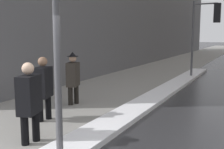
{
  "coord_description": "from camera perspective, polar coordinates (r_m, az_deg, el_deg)",
  "views": [
    {
      "loc": [
        3.25,
        -3.08,
        2.2
      ],
      "look_at": [
        -0.4,
        4.0,
        1.05
      ],
      "focal_mm": 45.0,
      "sensor_mm": 36.0,
      "label": 1
    }
  ],
  "objects": [
    {
      "name": "pedestrian_with_shoulder_bag",
      "position": [
        5.84,
        -16.43,
        -4.83
      ],
      "size": [
        0.46,
        0.77,
        1.65
      ],
      "rotation": [
        0.0,
        0.0,
        -1.27
      ],
      "color": "black",
      "rests_on": "ground"
    },
    {
      "name": "snow_bank_curb",
      "position": [
        10.26,
        9.68,
        -3.92
      ],
      "size": [
        0.84,
        15.71,
        0.13
      ],
      "color": "white",
      "rests_on": "ground"
    },
    {
      "name": "pedestrian_in_fedora",
      "position": [
        8.79,
        -7.93,
        -0.32
      ],
      "size": [
        0.44,
        0.58,
        1.66
      ],
      "rotation": [
        0.0,
        0.0,
        -1.27
      ],
      "color": "black",
      "rests_on": "ground"
    },
    {
      "name": "traffic_light_near",
      "position": [
        14.47,
        18.85,
        9.92
      ],
      "size": [
        1.31,
        0.32,
        3.79
      ],
      "rotation": [
        0.0,
        0.0,
        -0.04
      ],
      "color": "#515156",
      "rests_on": "ground"
    },
    {
      "name": "sidewalk_slab",
      "position": [
        18.96,
        10.98,
        1.4
      ],
      "size": [
        4.0,
        80.0,
        0.01
      ],
      "color": "gray",
      "rests_on": "ground"
    },
    {
      "name": "lamp_post",
      "position": [
        4.78,
        -11.33,
        13.59
      ],
      "size": [
        0.28,
        0.28,
        4.38
      ],
      "color": "#515156",
      "rests_on": "ground"
    },
    {
      "name": "pedestrian_nearside",
      "position": [
        7.27,
        -13.75,
        -2.23
      ],
      "size": [
        0.45,
        0.6,
        1.64
      ],
      "rotation": [
        0.0,
        0.0,
        -1.27
      ],
      "color": "black",
      "rests_on": "ground"
    }
  ]
}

